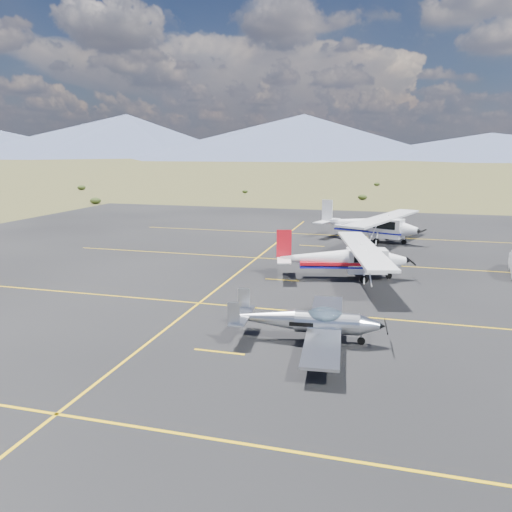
% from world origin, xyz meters
% --- Properties ---
extents(ground, '(1600.00, 1600.00, 0.00)m').
position_xyz_m(ground, '(0.00, 0.00, 0.00)').
color(ground, '#383D1C').
rests_on(ground, ground).
extents(apron, '(72.00, 72.00, 0.02)m').
position_xyz_m(apron, '(0.00, 7.00, 0.00)').
color(apron, black).
rests_on(apron, ground).
extents(aircraft_low_wing, '(5.82, 8.09, 1.75)m').
position_xyz_m(aircraft_low_wing, '(0.08, -1.57, 0.84)').
color(aircraft_low_wing, '#B8BBBF').
rests_on(aircraft_low_wing, apron).
extents(aircraft_cessna, '(7.31, 11.39, 2.88)m').
position_xyz_m(aircraft_cessna, '(0.39, 8.80, 1.28)').
color(aircraft_cessna, white).
rests_on(aircraft_cessna, apron).
extents(aircraft_plain, '(8.83, 12.52, 3.22)m').
position_xyz_m(aircraft_plain, '(1.22, 21.95, 1.43)').
color(aircraft_plain, white).
rests_on(aircraft_plain, apron).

